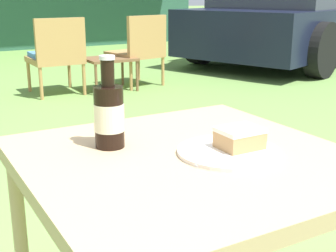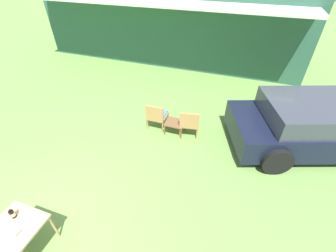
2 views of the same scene
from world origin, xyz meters
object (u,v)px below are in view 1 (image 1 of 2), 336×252
Objects in this scene: wicker_chair_plain at (139,48)px; garden_side_table at (110,61)px; wicker_chair_cushioned at (56,54)px; patio_table at (188,181)px; parked_car at (297,19)px; cake_on_plate at (233,146)px; cola_bottle_near at (109,114)px.

wicker_chair_plain is 0.42m from garden_side_table.
garden_side_table is (-0.40, -0.05, -0.12)m from wicker_chair_plain.
wicker_chair_cushioned and wicker_chair_plain have the same top height.
wicker_chair_plain is 1.04× the size of patio_table.
parked_car reaches higher than cake_on_plate.
patio_table is at bearing 159.59° from cake_on_plate.
cola_bottle_near is (-0.14, 0.16, 0.16)m from patio_table.
garden_side_table is 4.09m from cola_bottle_near.
garden_side_table is 2.07× the size of cake_on_plate.
parked_car is 5.61× the size of wicker_chair_plain.
cake_on_plate is (-0.75, -4.02, 0.27)m from wicker_chair_cushioned.
parked_car is 8.57× the size of garden_side_table.
garden_side_table is 4.17m from patio_table.
wicker_chair_plain reaches higher than patio_table.
cake_on_plate reaches higher than garden_side_table.
patio_table reaches higher than garden_side_table.
wicker_chair_cushioned is at bearing 75.32° from cola_bottle_near.
parked_car is at bearing -171.86° from wicker_chair_cushioned.
cola_bottle_near is at bearing 141.49° from cake_on_plate.
garden_side_table is at bearing 67.22° from cola_bottle_near.
wicker_chair_cushioned is 3.16× the size of cake_on_plate.
cake_on_plate is at bearing 78.85° from wicker_chair_cushioned.
cola_bottle_near reaches higher than patio_table.
parked_car reaches higher than cola_bottle_near.
cake_on_plate is 0.32m from cola_bottle_near.
wicker_chair_cushioned reaches higher than cake_on_plate.
wicker_chair_plain is 4.36m from cake_on_plate.
patio_table is (-1.83, -3.96, 0.17)m from wicker_chair_plain.
wicker_chair_cushioned is 3.45× the size of cola_bottle_near.
cola_bottle_near is at bearing 52.01° from wicker_chair_plain.
cake_on_plate is (-4.82, -4.64, 0.05)m from parked_car.
parked_car is at bearing 43.05° from patio_table.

